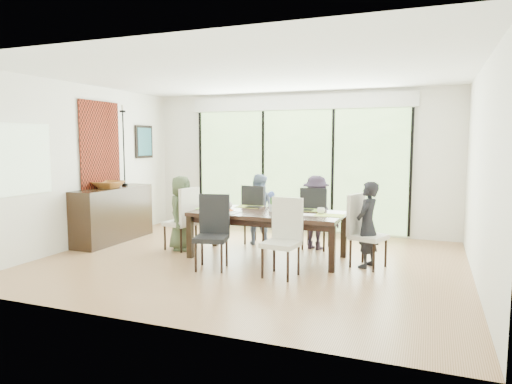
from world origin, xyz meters
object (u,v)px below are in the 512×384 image
(cup_a, at_px, (229,205))
(person_far_left, at_px, (259,209))
(person_right_end, at_px, (367,225))
(bowl, at_px, (109,185))
(sideboard, at_px, (113,215))
(cup_c, at_px, (321,211))
(chair_far_right, at_px, (316,218))
(vase, at_px, (271,208))
(cup_b, at_px, (274,210))
(person_far_right, at_px, (316,212))
(chair_left_end, at_px, (180,218))
(chair_right_end, at_px, (369,231))
(table_top, at_px, (267,214))
(chair_near_right, at_px, (281,238))
(laptop, at_px, (213,209))
(chair_far_left, at_px, (259,214))
(chair_near_left, at_px, (211,232))
(person_left_end, at_px, (181,213))

(cup_a, bearing_deg, person_far_left, 69.81)
(person_right_end, relative_size, cup_a, 10.40)
(person_right_end, xyz_separation_m, bowl, (-4.40, 0.02, 0.41))
(sideboard, bearing_deg, cup_c, -0.25)
(chair_far_right, distance_m, vase, 0.97)
(cup_b, relative_size, cup_c, 0.81)
(person_far_right, xyz_separation_m, cup_c, (0.25, -0.73, 0.14))
(chair_left_end, distance_m, chair_right_end, 3.00)
(cup_c, bearing_deg, person_right_end, -8.37)
(table_top, distance_m, chair_near_right, 1.02)
(chair_left_end, relative_size, chair_near_right, 1.00)
(laptop, distance_m, bowl, 2.09)
(cup_c, bearing_deg, cup_b, -162.90)
(chair_far_right, relative_size, person_far_left, 0.85)
(chair_far_left, relative_size, bowl, 2.05)
(laptop, xyz_separation_m, cup_a, (0.15, 0.25, 0.03))
(chair_left_end, distance_m, person_right_end, 2.98)
(table_top, xyz_separation_m, cup_b, (0.15, -0.10, 0.07))
(chair_near_left, xyz_separation_m, chair_near_right, (1.00, 0.00, 0.00))
(person_far_right, distance_m, cup_b, 1.02)
(chair_left_end, height_order, laptop, chair_left_end)
(table_top, height_order, person_far_right, person_far_right)
(chair_left_end, height_order, cup_c, chair_left_end)
(table_top, relative_size, cup_c, 19.35)
(chair_far_right, bearing_deg, sideboard, 12.54)
(person_left_end, xyz_separation_m, bowl, (-1.44, 0.02, 0.41))
(table_top, bearing_deg, bowl, 179.68)
(person_far_left, bearing_deg, sideboard, 21.56)
(chair_far_right, relative_size, bowl, 2.05)
(table_top, bearing_deg, chair_far_left, 117.90)
(chair_near_left, height_order, cup_a, chair_near_left)
(person_right_end, xyz_separation_m, sideboard, (-4.40, 0.12, -0.13))
(vase, distance_m, sideboard, 2.98)
(chair_right_end, height_order, cup_c, chair_right_end)
(laptop, bearing_deg, bowl, 143.40)
(chair_far_right, bearing_deg, cup_c, 109.03)
(table_top, bearing_deg, vase, 45.00)
(table_top, relative_size, chair_far_left, 2.18)
(chair_right_end, relative_size, chair_near_left, 1.00)
(chair_left_end, xyz_separation_m, cup_c, (2.30, 0.10, 0.23))
(chair_near_left, height_order, cup_c, chair_near_left)
(cup_a, bearing_deg, cup_b, -16.39)
(vase, bearing_deg, person_far_left, 122.66)
(laptop, bearing_deg, person_far_right, 0.21)
(chair_far_left, xyz_separation_m, chair_near_right, (0.95, -1.72, 0.00))
(table_top, distance_m, cup_c, 0.81)
(person_right_end, bearing_deg, chair_near_right, -33.93)
(cup_a, bearing_deg, cup_c, -1.91)
(chair_near_right, height_order, person_far_right, person_far_right)
(chair_near_left, distance_m, person_far_right, 2.00)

